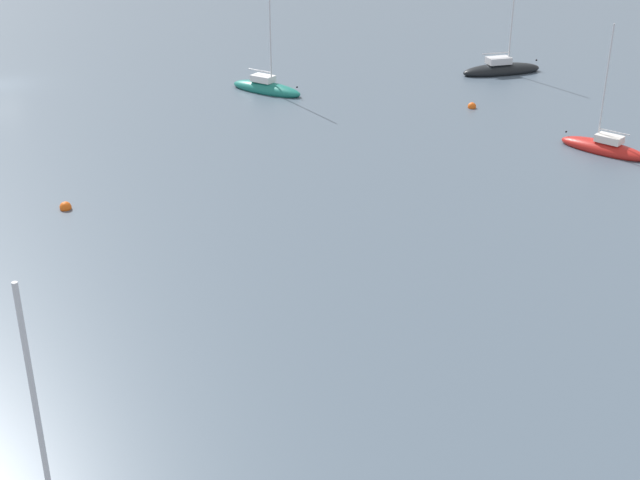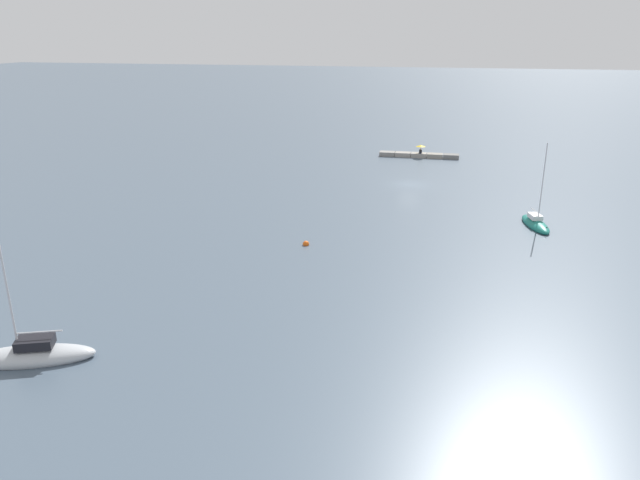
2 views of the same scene
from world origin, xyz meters
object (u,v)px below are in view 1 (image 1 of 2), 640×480
object	(u,v)px
sailboat_red_mid	(604,148)
mooring_buoy_near	(472,107)
sailboat_teal_outer	(266,88)
mooring_buoy_mid	(66,207)
sailboat_black_far	(501,69)

from	to	relation	value
sailboat_red_mid	mooring_buoy_near	size ratio (longest dim) A/B	13.35
sailboat_teal_outer	mooring_buoy_mid	world-z (taller)	sailboat_teal_outer
mooring_buoy_near	mooring_buoy_mid	size ratio (longest dim) A/B	0.97
sailboat_teal_outer	mooring_buoy_mid	distance (m)	23.18
mooring_buoy_near	mooring_buoy_mid	world-z (taller)	mooring_buoy_mid
sailboat_black_far	mooring_buoy_mid	xyz separation A→B (m)	(37.67, 2.26, -0.21)
mooring_buoy_near	mooring_buoy_mid	xyz separation A→B (m)	(28.75, -2.19, 0.00)
sailboat_red_mid	sailboat_black_far	bearing A→B (deg)	50.40
mooring_buoy_mid	sailboat_black_far	bearing A→B (deg)	-176.56
sailboat_teal_outer	mooring_buoy_near	xyz separation A→B (m)	(-7.95, 12.42, -0.19)
sailboat_red_mid	mooring_buoy_near	bearing A→B (deg)	77.70
sailboat_black_far	sailboat_teal_outer	xyz separation A→B (m)	(16.87, -7.97, -0.02)
sailboat_red_mid	sailboat_teal_outer	xyz separation A→B (m)	(6.79, -23.27, 0.03)
sailboat_black_far	sailboat_teal_outer	size ratio (longest dim) A/B	0.98
sailboat_teal_outer	mooring_buoy_near	world-z (taller)	sailboat_teal_outer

